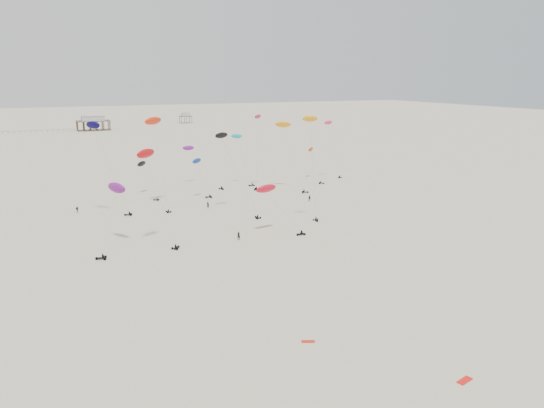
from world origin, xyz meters
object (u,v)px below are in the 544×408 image
pavilion_small (186,118)px  spectator_0 (239,240)px  pavilion_main (93,124)px  rig_7 (102,148)px  rig_0 (199,160)px

pavilion_small → spectator_0: size_ratio=4.21×
spectator_0 → pavilion_small: bearing=-74.8°
pavilion_main → rig_7: 228.81m
pavilion_small → rig_0: 238.96m
pavilion_main → rig_7: (-21.25, -227.45, 12.84)m
rig_0 → rig_7: rig_7 is taller
pavilion_small → spectator_0: (-68.27, -292.70, -3.49)m
rig_7 → spectator_0: 45.41m
pavilion_small → pavilion_main: bearing=-156.8°
pavilion_main → rig_0: bearing=-86.8°
pavilion_main → spectator_0: size_ratio=9.82×
spectator_0 → rig_0: bearing=-70.6°
pavilion_main → pavilion_small: pavilion_main is taller
rig_0 → pavilion_main: bearing=-98.7°
pavilion_main → rig_0: 201.95m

